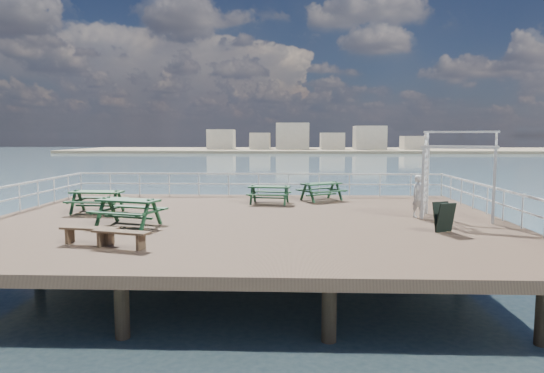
% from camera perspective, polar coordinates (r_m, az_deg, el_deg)
% --- Properties ---
extents(ground, '(18.00, 14.00, 0.30)m').
position_cam_1_polar(ground, '(17.04, -3.11, -4.34)').
color(ground, brown).
rests_on(ground, ground).
extents(sea_backdrop, '(300.00, 300.00, 9.20)m').
position_cam_1_polar(sea_backdrop, '(151.19, 6.43, 4.67)').
color(sea_backdrop, '#3F5C6B').
rests_on(sea_backdrop, ground).
extents(railing, '(17.77, 13.76, 1.10)m').
position_cam_1_polar(railing, '(19.43, -2.63, -0.01)').
color(railing, silver).
rests_on(railing, ground).
extents(picnic_table_a, '(1.98, 1.62, 0.93)m').
position_cam_1_polar(picnic_table_a, '(19.50, -19.90, -1.18)').
color(picnic_table_a, '#13361B').
rests_on(picnic_table_a, ground).
extents(picnic_table_b, '(1.92, 1.62, 0.85)m').
position_cam_1_polar(picnic_table_b, '(20.80, -0.31, -0.52)').
color(picnic_table_b, '#13361B').
rests_on(picnic_table_b, ground).
extents(picnic_table_c, '(2.34, 2.23, 0.89)m').
position_cam_1_polar(picnic_table_c, '(21.96, 5.84, -0.14)').
color(picnic_table_c, '#13361B').
rests_on(picnic_table_c, ground).
extents(picnic_table_d, '(2.38, 2.11, 0.98)m').
position_cam_1_polar(picnic_table_d, '(16.35, -16.56, -2.27)').
color(picnic_table_d, '#13361B').
rests_on(picnic_table_d, ground).
extents(flat_bench_near, '(1.62, 0.80, 0.45)m').
position_cam_1_polar(flat_bench_near, '(13.21, -17.34, -5.48)').
color(flat_bench_near, brown).
rests_on(flat_bench_near, ground).
extents(flat_bench_far, '(1.62, 0.60, 0.46)m').
position_cam_1_polar(flat_bench_far, '(14.00, -20.67, -4.96)').
color(flat_bench_far, brown).
rests_on(flat_bench_far, ground).
extents(trellis_arbor, '(2.79, 2.16, 3.07)m').
position_cam_1_polar(trellis_arbor, '(18.16, 21.12, 0.73)').
color(trellis_arbor, silver).
rests_on(trellis_arbor, ground).
extents(sandwich_board, '(0.67, 0.59, 0.92)m').
position_cam_1_polar(sandwich_board, '(15.54, 19.56, -3.45)').
color(sandwich_board, black).
rests_on(sandwich_board, ground).
extents(person, '(0.66, 0.57, 1.51)m').
position_cam_1_polar(person, '(18.04, 16.87, -1.10)').
color(person, silver).
rests_on(person, ground).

